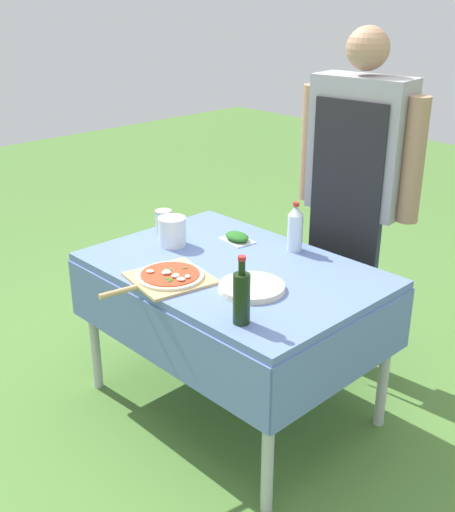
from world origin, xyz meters
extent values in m
plane|color=#517F38|center=(0.00, 0.00, 0.00)|extent=(12.00, 12.00, 0.00)
cube|color=#607AB7|center=(0.00, 0.00, 0.72)|extent=(1.30, 0.90, 0.04)
cube|color=#607AB7|center=(0.00, -0.45, 0.57)|extent=(1.30, 0.01, 0.28)
cube|color=#607AB7|center=(0.00, 0.45, 0.57)|extent=(1.30, 0.01, 0.28)
cube|color=#607AB7|center=(-0.65, 0.00, 0.57)|extent=(0.01, 0.90, 0.28)
cube|color=#607AB7|center=(0.65, 0.00, 0.57)|extent=(0.01, 0.90, 0.28)
cylinder|color=#B7B7BC|center=(-0.59, -0.39, 0.35)|extent=(0.05, 0.05, 0.71)
cylinder|color=#B7B7BC|center=(0.59, -0.39, 0.35)|extent=(0.05, 0.05, 0.71)
cylinder|color=#B7B7BC|center=(-0.59, 0.39, 0.35)|extent=(0.05, 0.05, 0.71)
cylinder|color=#B7B7BC|center=(0.59, 0.39, 0.35)|extent=(0.05, 0.05, 0.71)
cylinder|color=#333D56|center=(0.22, 0.73, 0.44)|extent=(0.13, 0.13, 0.87)
cylinder|color=#333D56|center=(0.05, 0.71, 0.44)|extent=(0.13, 0.13, 0.87)
cube|color=#99999E|center=(0.14, 0.72, 1.20)|extent=(0.49, 0.25, 0.65)
cube|color=#232326|center=(0.15, 0.61, 0.95)|extent=(0.38, 0.05, 0.95)
cylinder|color=#A37A5B|center=(0.41, 0.75, 1.17)|extent=(0.10, 0.10, 0.58)
cylinder|color=#A37A5B|center=(-0.14, 0.69, 1.17)|extent=(0.10, 0.10, 0.58)
sphere|color=#A37A5B|center=(0.14, 0.72, 1.64)|extent=(0.20, 0.20, 0.20)
cube|color=tan|center=(-0.09, -0.29, 0.75)|extent=(0.37, 0.37, 0.01)
cylinder|color=tan|center=(-0.13, -0.53, 0.75)|extent=(0.05, 0.17, 0.02)
cylinder|color=beige|center=(-0.09, -0.29, 0.76)|extent=(0.29, 0.29, 0.01)
cylinder|color=#D14223|center=(-0.09, -0.29, 0.77)|extent=(0.25, 0.25, 0.00)
ellipsoid|color=white|center=(-0.10, -0.31, 0.78)|extent=(0.05, 0.05, 0.01)
ellipsoid|color=white|center=(-0.09, -0.30, 0.78)|extent=(0.04, 0.04, 0.02)
ellipsoid|color=white|center=(-0.15, -0.35, 0.78)|extent=(0.04, 0.04, 0.01)
ellipsoid|color=white|center=(0.00, -0.30, 0.78)|extent=(0.05, 0.04, 0.01)
ellipsoid|color=white|center=(-0.04, -0.30, 0.78)|extent=(0.04, 0.04, 0.01)
ellipsoid|color=white|center=(0.00, -0.27, 0.78)|extent=(0.04, 0.04, 0.01)
ellipsoid|color=#286B23|center=(-0.06, -0.28, 0.77)|extent=(0.04, 0.02, 0.00)
ellipsoid|color=#286B23|center=(-0.12, -0.27, 0.77)|extent=(0.04, 0.02, 0.00)
ellipsoid|color=#286B23|center=(-0.08, -0.21, 0.77)|extent=(0.02, 0.03, 0.00)
ellipsoid|color=#286B23|center=(-0.03, -0.34, 0.77)|extent=(0.02, 0.04, 0.00)
ellipsoid|color=#286B23|center=(-0.05, -0.34, 0.77)|extent=(0.04, 0.02, 0.00)
cylinder|color=black|center=(0.39, -0.34, 0.84)|extent=(0.07, 0.07, 0.20)
cylinder|color=black|center=(0.39, -0.34, 0.97)|extent=(0.03, 0.03, 0.06)
cylinder|color=#B22823|center=(0.39, -0.34, 1.00)|extent=(0.03, 0.03, 0.02)
cylinder|color=silver|center=(0.06, 0.35, 0.83)|extent=(0.07, 0.07, 0.18)
cone|color=silver|center=(0.06, 0.35, 0.94)|extent=(0.07, 0.07, 0.04)
cylinder|color=#B22823|center=(0.06, 0.35, 0.97)|extent=(0.03, 0.03, 0.02)
cube|color=silver|center=(-0.21, 0.23, 0.75)|extent=(0.18, 0.13, 0.01)
ellipsoid|color=#286B23|center=(-0.21, 0.23, 0.77)|extent=(0.15, 0.11, 0.04)
cylinder|color=silver|center=(-0.39, -0.03, 0.81)|extent=(0.13, 0.13, 0.14)
cylinder|color=beige|center=(0.23, -0.11, 0.74)|extent=(0.28, 0.28, 0.00)
cylinder|color=beige|center=(0.23, -0.11, 0.75)|extent=(0.28, 0.28, 0.00)
cylinder|color=beige|center=(0.23, -0.11, 0.75)|extent=(0.28, 0.28, 0.00)
cylinder|color=beige|center=(0.23, -0.11, 0.76)|extent=(0.28, 0.28, 0.00)
cylinder|color=beige|center=(0.23, -0.11, 0.76)|extent=(0.27, 0.27, 0.00)
cylinder|color=silver|center=(-0.56, 0.05, 0.79)|extent=(0.09, 0.09, 0.11)
cylinder|color=#D14223|center=(-0.56, 0.05, 0.78)|extent=(0.07, 0.07, 0.07)
cylinder|color=#B7B2A3|center=(-0.56, 0.05, 0.85)|extent=(0.09, 0.09, 0.01)
camera|label=1|loc=(1.88, -1.84, 1.90)|focal=45.00mm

